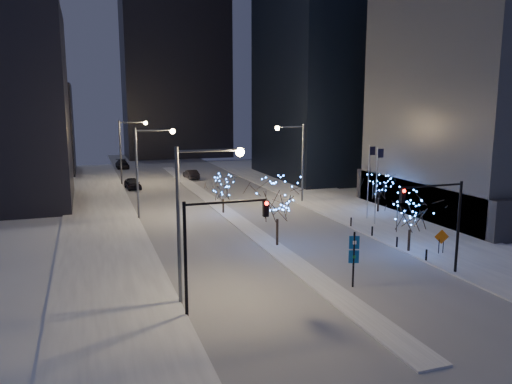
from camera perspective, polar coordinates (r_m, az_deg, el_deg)
name	(u,v)px	position (r m, az deg, el deg)	size (l,w,h in m)	color
ground	(336,296)	(34.17, 9.14, -11.61)	(160.00, 160.00, 0.00)	white
road	(210,200)	(65.91, -5.29, -0.94)	(20.00, 130.00, 0.02)	#9DA1AB
median	(220,207)	(61.15, -4.17, -1.72)	(2.00, 80.00, 0.15)	white
east_sidewalk	(371,215)	(57.99, 12.96, -2.61)	(10.00, 90.00, 0.15)	white
west_sidewalk	(104,237)	(49.51, -17.01, -4.97)	(8.00, 90.00, 0.15)	white
filler_west_far	(19,130)	(98.59, -25.42, 6.46)	(18.00, 16.00, 16.00)	black
horizon_block	(175,67)	(122.05, -9.20, 13.92)	(24.00, 14.00, 42.00)	black
street_lamp_w_near	(195,203)	(31.14, -6.98, -1.20)	(4.40, 0.56, 10.00)	#595E66
street_lamp_w_mid	(146,160)	(55.58, -12.41, 3.59)	(4.40, 0.56, 10.00)	#595E66
street_lamp_w_far	(127,143)	(80.37, -14.52, 5.44)	(4.40, 0.56, 10.00)	#595E66
street_lamp_east	(296,152)	(63.48, 4.61, 4.53)	(3.90, 0.56, 10.00)	#595E66
traffic_signal_west	(211,237)	(29.74, -5.16, -5.15)	(5.26, 0.43, 7.00)	black
traffic_signal_east	(442,213)	(38.46, 20.48, -2.26)	(5.26, 0.43, 7.00)	black
flagpoles	(373,178)	(53.99, 13.22, 1.55)	(1.35, 2.60, 8.00)	silver
bollards	(384,236)	(47.17, 14.43, -4.93)	(0.16, 12.16, 0.90)	black
car_near	(133,184)	(76.38, -13.92, 0.95)	(1.95, 4.84, 1.65)	black
car_mid	(191,174)	(84.73, -7.43, 2.00)	(1.65, 4.73, 1.56)	black
car_far	(122,164)	(101.31, -15.04, 3.08)	(2.30, 5.65, 1.64)	black
holiday_tree_median_near	(277,201)	(43.70, 2.47, -0.98)	(4.92, 4.92, 6.04)	black
holiday_tree_median_far	(223,188)	(57.13, -3.79, 0.45)	(3.60, 3.60, 4.42)	black
holiday_tree_plaza_near	(411,212)	(44.05, 17.25, -2.15)	(4.53, 4.53, 5.33)	black
holiday_tree_plaza_far	(379,187)	(59.38, 13.87, 0.59)	(4.04, 4.04, 4.57)	black
wayfinding_sign	(354,254)	(35.04, 11.12, -6.92)	(0.69, 0.32, 3.95)	black
construction_sign	(442,239)	(44.67, 20.44, -5.05)	(1.21, 0.37, 2.05)	black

